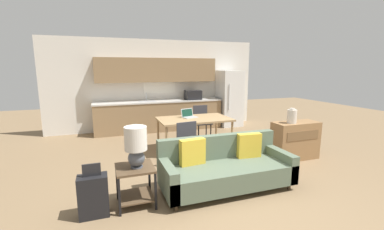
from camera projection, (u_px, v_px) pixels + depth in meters
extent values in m
plane|color=#7F6647|center=(223.00, 195.00, 3.82)|extent=(20.00, 20.00, 0.00)
cube|color=silver|center=(157.00, 85.00, 7.87)|extent=(6.40, 0.06, 2.70)
cube|color=white|center=(159.00, 78.00, 7.82)|extent=(0.98, 0.01, 0.91)
cube|color=#8E704C|center=(160.00, 116.00, 7.72)|extent=(3.76, 0.62, 0.86)
cube|color=silver|center=(160.00, 101.00, 7.64)|extent=(3.79, 0.65, 0.04)
cube|color=#B2B5B7|center=(147.00, 101.00, 7.46)|extent=(0.48, 0.36, 0.01)
cylinder|color=#B7BABC|center=(146.00, 97.00, 7.60)|extent=(0.02, 0.02, 0.24)
cube|color=#8E704C|center=(158.00, 70.00, 7.60)|extent=(3.57, 0.34, 0.70)
cube|color=black|center=(193.00, 95.00, 7.90)|extent=(0.48, 0.36, 0.28)
cube|color=white|center=(229.00, 98.00, 8.32)|extent=(0.69, 0.72, 1.78)
cylinder|color=silver|center=(229.00, 97.00, 7.88)|extent=(0.02, 0.02, 0.80)
cube|color=tan|center=(194.00, 119.00, 5.85)|extent=(1.63, 0.96, 0.04)
cylinder|color=tan|center=(167.00, 143.00, 5.28)|extent=(0.05, 0.05, 0.69)
cylinder|color=tan|center=(232.00, 136.00, 5.78)|extent=(0.05, 0.05, 0.69)
cylinder|color=tan|center=(158.00, 133.00, 6.06)|extent=(0.05, 0.05, 0.69)
cylinder|color=tan|center=(216.00, 128.00, 6.55)|extent=(0.05, 0.05, 0.69)
cylinder|color=#3D2D1E|center=(176.00, 207.00, 3.39)|extent=(0.05, 0.05, 0.10)
cylinder|color=#3D2D1E|center=(289.00, 186.00, 3.99)|extent=(0.05, 0.05, 0.10)
cylinder|color=#3D2D1E|center=(165.00, 186.00, 3.98)|extent=(0.05, 0.05, 0.10)
cylinder|color=#3D2D1E|center=(265.00, 171.00, 4.58)|extent=(0.05, 0.05, 0.10)
cube|color=#566651|center=(227.00, 174.00, 3.95)|extent=(2.03, 0.80, 0.30)
cube|color=#566651|center=(218.00, 155.00, 4.22)|extent=(2.03, 0.14, 0.70)
cube|color=#566651|center=(168.00, 179.00, 3.63)|extent=(0.14, 0.80, 0.44)
cube|color=#566651|center=(278.00, 162.00, 4.25)|extent=(0.14, 0.80, 0.44)
cube|color=gold|center=(192.00, 152.00, 3.91)|extent=(0.41, 0.17, 0.40)
cube|color=gold|center=(249.00, 145.00, 4.23)|extent=(0.41, 0.15, 0.40)
cube|color=brown|center=(135.00, 168.00, 3.47)|extent=(0.50, 0.50, 0.03)
cube|color=brown|center=(136.00, 196.00, 3.55)|extent=(0.45, 0.45, 0.02)
cube|color=black|center=(119.00, 197.00, 3.23)|extent=(0.03, 0.03, 0.51)
cube|color=black|center=(156.00, 192.00, 3.38)|extent=(0.03, 0.03, 0.51)
cube|color=black|center=(117.00, 182.00, 3.66)|extent=(0.03, 0.03, 0.51)
cube|color=black|center=(149.00, 178.00, 3.81)|extent=(0.03, 0.03, 0.51)
cylinder|color=#4C515B|center=(137.00, 167.00, 3.46)|extent=(0.16, 0.16, 0.02)
sphere|color=#4C515B|center=(136.00, 158.00, 3.43)|extent=(0.23, 0.23, 0.23)
cylinder|color=beige|center=(136.00, 138.00, 3.38)|extent=(0.30, 0.30, 0.32)
cube|color=olive|center=(295.00, 140.00, 5.31)|extent=(0.96, 0.41, 0.77)
cube|color=brown|center=(303.00, 136.00, 5.09)|extent=(0.77, 0.01, 0.19)
cylinder|color=beige|center=(292.00, 116.00, 5.12)|extent=(0.19, 0.19, 0.27)
cylinder|color=beige|center=(292.00, 109.00, 5.09)|extent=(0.10, 0.10, 0.03)
cube|color=#38383D|center=(182.00, 142.00, 5.03)|extent=(0.47, 0.47, 0.04)
cube|color=#38383D|center=(187.00, 133.00, 4.81)|extent=(0.40, 0.08, 0.43)
cylinder|color=black|center=(187.00, 150.00, 5.29)|extent=(0.03, 0.03, 0.41)
cylinder|color=black|center=(171.00, 152.00, 5.14)|extent=(0.03, 0.03, 0.41)
cylinder|color=black|center=(194.00, 155.00, 4.99)|extent=(0.03, 0.03, 0.41)
cylinder|color=black|center=(178.00, 157.00, 4.84)|extent=(0.03, 0.03, 0.41)
cube|color=#38383D|center=(203.00, 123.00, 6.80)|extent=(0.43, 0.43, 0.04)
cube|color=#38383D|center=(200.00, 113.00, 6.94)|extent=(0.40, 0.04, 0.43)
cylinder|color=black|center=(199.00, 133.00, 6.63)|extent=(0.03, 0.03, 0.41)
cylinder|color=black|center=(211.00, 132.00, 6.73)|extent=(0.03, 0.03, 0.41)
cylinder|color=black|center=(194.00, 130.00, 6.95)|extent=(0.03, 0.03, 0.41)
cylinder|color=black|center=(206.00, 129.00, 7.05)|extent=(0.03, 0.03, 0.41)
cube|color=#B7BABC|center=(190.00, 117.00, 5.92)|extent=(0.37, 0.31, 0.02)
cube|color=#B7BABC|center=(187.00, 113.00, 6.00)|extent=(0.32, 0.15, 0.20)
cube|color=#143828|center=(187.00, 113.00, 5.99)|extent=(0.29, 0.12, 0.17)
cube|color=black|center=(94.00, 196.00, 3.24)|extent=(0.36, 0.22, 0.54)
cube|color=black|center=(92.00, 170.00, 3.17)|extent=(0.22, 0.02, 0.16)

